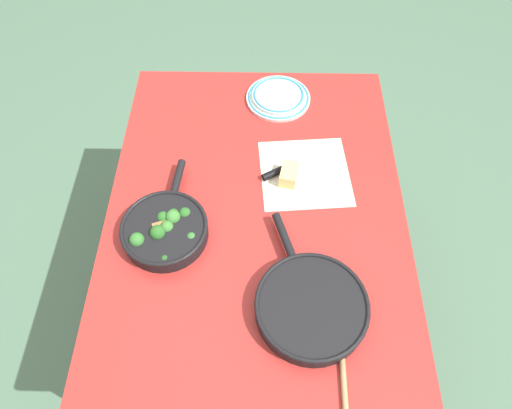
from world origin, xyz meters
name	(u,v)px	position (x,y,z in m)	size (l,w,h in m)	color
ground_plane	(256,299)	(0.00, 0.00, 0.00)	(14.00, 14.00, 0.00)	#51755B
dining_table_red	(256,221)	(0.00, 0.00, 0.65)	(1.24, 0.91, 0.73)	#B72D28
skillet_broccoli	(165,229)	(-0.10, 0.26, 0.76)	(0.38, 0.25, 0.07)	black
skillet_eggs	(311,306)	(-0.32, -0.15, 0.76)	(0.43, 0.30, 0.05)	black
wooden_spoon	(343,367)	(-0.47, -0.22, 0.74)	(0.37, 0.04, 0.02)	tan
parchment_sheet	(305,173)	(0.14, -0.16, 0.73)	(0.30, 0.31, 0.00)	silver
grater_knife	(286,168)	(0.15, -0.10, 0.74)	(0.15, 0.23, 0.02)	silver
cheese_block	(289,175)	(0.11, -0.10, 0.75)	(0.09, 0.07, 0.05)	#EFD67A
dinner_plate_stack	(278,97)	(0.47, -0.07, 0.74)	(0.23, 0.23, 0.03)	silver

